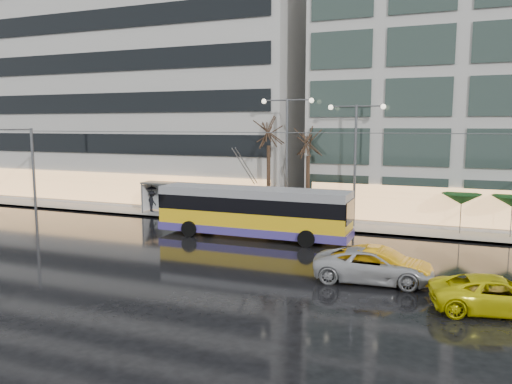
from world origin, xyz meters
The scene contains 19 objects.
ground centered at (0.00, 0.00, 0.00)m, with size 140.00×140.00×0.00m, color black.
sidewalk centered at (2.00, 14.00, 0.07)m, with size 80.00×10.00×0.15m, color gray.
kerb centered at (2.00, 9.05, 0.07)m, with size 80.00×0.10×0.15m, color slate.
building_left centered at (-16.00, 19.00, 11.15)m, with size 34.00×14.00×22.00m, color #B6B3AE.
trolleybus centered at (1.45, 5.48, 1.59)m, with size 12.66×4.95×5.86m.
catenary centered at (1.00, 7.94, 4.25)m, with size 42.24×5.12×7.00m.
bus_shelter centered at (-8.38, 10.69, 1.96)m, with size 4.20×1.60×2.51m.
street_lamp_near centered at (2.00, 10.80, 5.99)m, with size 3.96×0.36×9.03m.
street_lamp_far centered at (7.00, 10.80, 5.71)m, with size 3.96×0.36×8.53m.
tree_a centered at (0.50, 11.00, 7.09)m, with size 3.20×3.20×8.40m.
tree_b centered at (3.50, 11.20, 6.40)m, with size 3.20×3.20×7.70m.
parasol_a centered at (14.00, 11.00, 2.45)m, with size 2.50×2.50×2.65m.
parasol_b centered at (17.00, 11.00, 2.45)m, with size 2.50×2.50×2.65m.
taxi_b centered at (10.41, -0.70, 0.77)m, with size 1.62×4.66×1.53m, color orange.
taxi_c centered at (15.23, -3.16, 0.71)m, with size 2.35×5.09×1.41m, color yellow.
sedan_silver centered at (10.09, -1.00, 0.76)m, with size 2.53×5.48×1.52m, color #A7A7AC.
pedestrian_a centered at (-4.89, 11.04, 1.63)m, with size 1.24×1.25×2.19m.
pedestrian_b centered at (-5.11, 9.40, 1.10)m, with size 0.95×0.76×1.90m.
pedestrian_c centered at (-9.63, 10.68, 1.26)m, with size 1.28×1.12×2.11m.
Camera 1 is at (13.30, -24.05, 7.30)m, focal length 35.00 mm.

